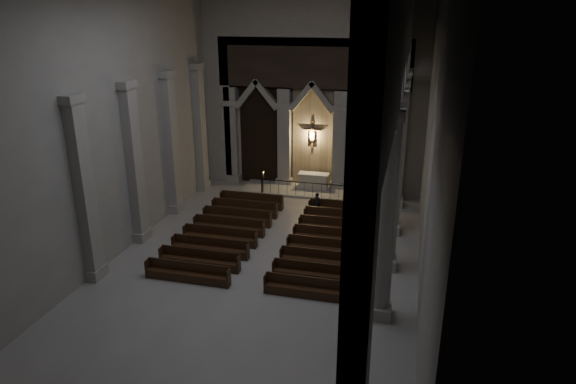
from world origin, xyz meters
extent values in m
plane|color=#9B9893|center=(0.00, 0.00, 0.00)|extent=(24.00, 24.00, 0.00)
cube|color=#98958E|center=(0.00, 12.00, 6.00)|extent=(14.00, 0.10, 12.00)
cube|color=#98958E|center=(0.00, -12.00, 6.00)|extent=(14.00, 0.10, 12.00)
cube|color=#98958E|center=(-7.00, 0.00, 6.00)|extent=(0.10, 24.00, 12.00)
cube|color=#98958E|center=(7.00, 0.00, 6.00)|extent=(0.10, 24.00, 12.00)
cube|color=#A29F97|center=(-5.40, 11.50, 3.20)|extent=(0.80, 0.50, 6.40)
cube|color=#A29F97|center=(-5.40, 11.50, 0.25)|extent=(1.05, 0.70, 0.50)
cube|color=#A29F97|center=(-5.40, 11.50, 5.35)|extent=(1.00, 0.65, 0.35)
cube|color=#A29F97|center=(-1.80, 11.50, 3.20)|extent=(0.80, 0.50, 6.40)
cube|color=#A29F97|center=(-1.80, 11.50, 0.25)|extent=(1.05, 0.70, 0.50)
cube|color=#A29F97|center=(-1.80, 11.50, 5.35)|extent=(1.00, 0.65, 0.35)
cube|color=#A29F97|center=(1.80, 11.50, 3.20)|extent=(0.80, 0.50, 6.40)
cube|color=#A29F97|center=(1.80, 11.50, 0.25)|extent=(1.05, 0.70, 0.50)
cube|color=#A29F97|center=(1.80, 11.50, 5.35)|extent=(1.00, 0.65, 0.35)
cube|color=#A29F97|center=(5.40, 11.50, 3.20)|extent=(0.80, 0.50, 6.40)
cube|color=#A29F97|center=(5.40, 11.50, 0.25)|extent=(1.05, 0.70, 0.50)
cube|color=#A29F97|center=(5.40, 11.50, 5.35)|extent=(1.00, 0.65, 0.35)
cube|color=black|center=(-3.60, 11.85, 3.50)|extent=(2.60, 0.15, 7.00)
cube|color=tan|center=(0.00, 11.85, 3.50)|extent=(2.60, 0.15, 7.00)
cube|color=black|center=(3.60, 11.85, 3.50)|extent=(2.60, 0.15, 7.00)
cube|color=black|center=(0.00, 11.50, 8.00)|extent=(12.00, 0.50, 3.00)
cube|color=#A29F97|center=(-6.20, 11.50, 4.50)|extent=(1.60, 0.50, 9.00)
cube|color=#A29F97|center=(6.20, 11.50, 4.50)|extent=(1.60, 0.50, 9.00)
cube|color=#A29F97|center=(0.00, 11.50, 10.50)|extent=(14.00, 0.50, 3.00)
plane|color=#FFE772|center=(0.00, 11.82, 3.50)|extent=(1.50, 0.00, 1.50)
cube|color=#56371D|center=(0.00, 11.73, 3.50)|extent=(0.13, 0.08, 1.80)
cube|color=#56371D|center=(0.00, 11.73, 3.85)|extent=(1.10, 0.08, 0.13)
cube|color=tan|center=(0.00, 11.67, 3.45)|extent=(0.26, 0.10, 0.60)
sphere|color=tan|center=(0.00, 11.67, 3.85)|extent=(0.17, 0.17, 0.17)
cylinder|color=tan|center=(-0.26, 11.67, 3.82)|extent=(0.45, 0.08, 0.08)
cylinder|color=tan|center=(0.26, 11.67, 3.82)|extent=(0.45, 0.08, 0.08)
cube|color=#A29F97|center=(5.50, 9.50, 0.25)|extent=(1.00, 1.00, 0.50)
cylinder|color=#A29F97|center=(5.50, 9.50, 4.00)|extent=(0.70, 0.70, 7.50)
cube|color=#A29F97|center=(5.50, 9.50, 7.85)|extent=(0.95, 0.95, 0.35)
cube|color=#A29F97|center=(5.50, 5.50, 0.25)|extent=(1.00, 1.00, 0.50)
cylinder|color=#A29F97|center=(5.50, 5.50, 4.00)|extent=(0.70, 0.70, 7.50)
cube|color=#A29F97|center=(5.50, 5.50, 7.85)|extent=(0.95, 0.95, 0.35)
cube|color=#A29F97|center=(5.50, 1.50, 0.25)|extent=(1.00, 1.00, 0.50)
cylinder|color=#A29F97|center=(5.50, 1.50, 4.00)|extent=(0.70, 0.70, 7.50)
cube|color=#A29F97|center=(5.50, 1.50, 7.85)|extent=(0.95, 0.95, 0.35)
cube|color=#A29F97|center=(5.50, -2.50, 0.25)|extent=(1.00, 1.00, 0.50)
cylinder|color=#A29F97|center=(5.50, -2.50, 4.00)|extent=(0.70, 0.70, 7.50)
cube|color=#A29F97|center=(5.50, -2.50, 7.85)|extent=(0.95, 0.95, 0.35)
cube|color=#A29F97|center=(5.50, 0.00, 10.60)|extent=(0.55, 24.00, 2.80)
cube|color=#A29F97|center=(5.50, 11.40, 4.60)|extent=(0.55, 1.20, 9.20)
cube|color=#A29F97|center=(5.50, -11.40, 4.60)|extent=(0.55, 1.20, 9.20)
cube|color=#A29F97|center=(-6.75, 9.50, 0.25)|extent=(0.60, 1.00, 0.50)
cube|color=#A29F97|center=(-6.75, 9.50, 4.00)|extent=(0.50, 0.80, 7.50)
cube|color=#A29F97|center=(-6.75, 9.50, 7.85)|extent=(0.60, 1.00, 0.35)
cube|color=#A29F97|center=(-6.75, 5.50, 0.25)|extent=(0.60, 1.00, 0.50)
cube|color=#A29F97|center=(-6.75, 5.50, 4.00)|extent=(0.50, 0.80, 7.50)
cube|color=#A29F97|center=(-6.75, 5.50, 7.85)|extent=(0.60, 1.00, 0.35)
cube|color=#A29F97|center=(-6.75, 1.50, 0.25)|extent=(0.60, 1.00, 0.50)
cube|color=#A29F97|center=(-6.75, 1.50, 4.00)|extent=(0.50, 0.80, 7.50)
cube|color=#A29F97|center=(-6.75, 1.50, 7.85)|extent=(0.60, 1.00, 0.35)
cube|color=#A29F97|center=(-6.75, -2.50, 0.25)|extent=(0.60, 1.00, 0.50)
cube|color=#A29F97|center=(-6.75, -2.50, 4.00)|extent=(0.50, 0.80, 7.50)
cube|color=#A29F97|center=(-6.75, -2.50, 7.85)|extent=(0.60, 1.00, 0.35)
cube|color=#A29F97|center=(0.00, 10.60, 0.07)|extent=(8.50, 2.60, 0.15)
cube|color=beige|center=(0.27, 11.00, 0.63)|extent=(1.81, 0.70, 0.95)
cube|color=silver|center=(0.27, 11.00, 1.12)|extent=(1.96, 0.78, 0.04)
cube|color=black|center=(0.00, 9.40, 1.03)|extent=(5.43, 0.05, 0.05)
cube|color=black|center=(-2.72, 9.40, 0.54)|extent=(0.09, 0.09, 1.09)
cube|color=black|center=(2.72, 9.40, 0.54)|extent=(0.09, 0.09, 1.09)
cylinder|color=black|center=(-2.17, 9.40, 0.51)|extent=(0.02, 0.02, 1.00)
cylinder|color=black|center=(-1.63, 9.40, 0.51)|extent=(0.02, 0.02, 1.00)
cylinder|color=black|center=(-1.09, 9.40, 0.51)|extent=(0.02, 0.02, 1.00)
cylinder|color=black|center=(-0.54, 9.40, 0.51)|extent=(0.02, 0.02, 1.00)
cylinder|color=black|center=(0.00, 9.40, 0.51)|extent=(0.02, 0.02, 1.00)
cylinder|color=black|center=(0.54, 9.40, 0.51)|extent=(0.02, 0.02, 1.00)
cylinder|color=black|center=(1.09, 9.40, 0.51)|extent=(0.02, 0.02, 1.00)
cylinder|color=black|center=(1.63, 9.40, 0.51)|extent=(0.02, 0.02, 1.00)
cylinder|color=black|center=(2.17, 9.40, 0.51)|extent=(0.02, 0.02, 1.00)
cylinder|color=#94612D|center=(-2.67, 9.56, 0.03)|extent=(0.25, 0.25, 0.05)
cylinder|color=#94612D|center=(-2.67, 9.56, 0.62)|extent=(0.04, 0.04, 1.19)
cylinder|color=#94612D|center=(-2.67, 9.56, 1.21)|extent=(0.12, 0.12, 0.02)
cylinder|color=beige|center=(-2.67, 9.56, 1.32)|extent=(0.05, 0.05, 0.21)
sphere|color=#FFD259|center=(-2.67, 9.56, 1.44)|extent=(0.05, 0.05, 0.05)
cylinder|color=#94612D|center=(2.49, 9.14, 0.03)|extent=(0.25, 0.25, 0.05)
cylinder|color=#94612D|center=(2.49, 9.14, 0.61)|extent=(0.04, 0.04, 1.18)
cylinder|color=#94612D|center=(2.49, 9.14, 1.20)|extent=(0.12, 0.12, 0.02)
cylinder|color=beige|center=(2.49, 9.14, 1.31)|extent=(0.05, 0.05, 0.20)
sphere|color=#FFD259|center=(2.49, 9.14, 1.43)|extent=(0.05, 0.05, 0.05)
cube|color=black|center=(-2.70, 7.15, 0.20)|extent=(3.79, 0.36, 0.41)
cube|color=black|center=(-2.70, 7.32, 0.63)|extent=(3.79, 0.06, 0.45)
cube|color=black|center=(-4.59, 7.15, 0.41)|extent=(0.05, 0.41, 0.81)
cube|color=black|center=(-0.81, 7.15, 0.41)|extent=(0.05, 0.41, 0.81)
cube|color=black|center=(2.70, 7.15, 0.20)|extent=(3.79, 0.36, 0.41)
cube|color=black|center=(2.70, 7.32, 0.63)|extent=(3.79, 0.06, 0.45)
cube|color=black|center=(0.81, 7.15, 0.41)|extent=(0.05, 0.41, 0.81)
cube|color=black|center=(4.59, 7.15, 0.41)|extent=(0.05, 0.41, 0.81)
cube|color=black|center=(-2.70, 5.86, 0.20)|extent=(3.79, 0.36, 0.41)
cube|color=black|center=(-2.70, 6.03, 0.63)|extent=(3.79, 0.06, 0.45)
cube|color=black|center=(-4.59, 5.86, 0.41)|extent=(0.05, 0.41, 0.81)
cube|color=black|center=(-0.81, 5.86, 0.41)|extent=(0.05, 0.41, 0.81)
cube|color=black|center=(2.70, 5.86, 0.20)|extent=(3.79, 0.36, 0.41)
cube|color=black|center=(2.70, 6.03, 0.63)|extent=(3.79, 0.06, 0.45)
cube|color=black|center=(0.81, 5.86, 0.41)|extent=(0.05, 0.41, 0.81)
cube|color=black|center=(4.59, 5.86, 0.41)|extent=(0.05, 0.41, 0.81)
cube|color=black|center=(-2.70, 4.57, 0.20)|extent=(3.79, 0.36, 0.41)
cube|color=black|center=(-2.70, 4.74, 0.63)|extent=(3.79, 0.06, 0.45)
cube|color=black|center=(-4.59, 4.57, 0.41)|extent=(0.05, 0.41, 0.81)
cube|color=black|center=(-0.81, 4.57, 0.41)|extent=(0.05, 0.41, 0.81)
cube|color=black|center=(2.70, 4.57, 0.20)|extent=(3.79, 0.36, 0.41)
cube|color=black|center=(2.70, 4.74, 0.63)|extent=(3.79, 0.06, 0.45)
cube|color=black|center=(0.81, 4.57, 0.41)|extent=(0.05, 0.41, 0.81)
cube|color=black|center=(4.59, 4.57, 0.41)|extent=(0.05, 0.41, 0.81)
cube|color=black|center=(-2.70, 3.28, 0.20)|extent=(3.79, 0.36, 0.41)
cube|color=black|center=(-2.70, 3.45, 0.63)|extent=(3.79, 0.06, 0.45)
cube|color=black|center=(-4.59, 3.28, 0.41)|extent=(0.05, 0.41, 0.81)
cube|color=black|center=(-0.81, 3.28, 0.41)|extent=(0.05, 0.41, 0.81)
cube|color=black|center=(2.70, 3.28, 0.20)|extent=(3.79, 0.36, 0.41)
cube|color=black|center=(2.70, 3.45, 0.63)|extent=(3.79, 0.06, 0.45)
cube|color=black|center=(0.81, 3.28, 0.41)|extent=(0.05, 0.41, 0.81)
cube|color=black|center=(4.59, 3.28, 0.41)|extent=(0.05, 0.41, 0.81)
cube|color=black|center=(-2.70, 1.99, 0.20)|extent=(3.79, 0.36, 0.41)
cube|color=black|center=(-2.70, 2.17, 0.63)|extent=(3.79, 0.06, 0.45)
cube|color=black|center=(-4.59, 1.99, 0.41)|extent=(0.05, 0.41, 0.81)
cube|color=black|center=(-0.81, 1.99, 0.41)|extent=(0.05, 0.41, 0.81)
cube|color=black|center=(2.70, 1.99, 0.20)|extent=(3.79, 0.36, 0.41)
cube|color=black|center=(2.70, 2.17, 0.63)|extent=(3.79, 0.06, 0.45)
cube|color=black|center=(0.81, 1.99, 0.41)|extent=(0.05, 0.41, 0.81)
cube|color=black|center=(4.59, 1.99, 0.41)|extent=(0.05, 0.41, 0.81)
cube|color=black|center=(-2.70, 0.71, 0.20)|extent=(3.79, 0.36, 0.41)
cube|color=black|center=(-2.70, 0.88, 0.63)|extent=(3.79, 0.06, 0.45)
cube|color=black|center=(-4.59, 0.71, 0.41)|extent=(0.05, 0.41, 0.81)
cube|color=black|center=(-0.81, 0.71, 0.41)|extent=(0.05, 0.41, 0.81)
cube|color=black|center=(2.70, 0.71, 0.20)|extent=(3.79, 0.36, 0.41)
cube|color=black|center=(2.70, 0.88, 0.63)|extent=(3.79, 0.06, 0.45)
cube|color=black|center=(0.81, 0.71, 0.41)|extent=(0.05, 0.41, 0.81)
cube|color=black|center=(4.59, 0.71, 0.41)|extent=(0.05, 0.41, 0.81)
cube|color=black|center=(-2.70, -0.58, 0.20)|extent=(3.79, 0.36, 0.41)
cube|color=black|center=(-2.70, -0.41, 0.63)|extent=(3.79, 0.06, 0.45)
cube|color=black|center=(-4.59, -0.58, 0.41)|extent=(0.05, 0.41, 0.81)
cube|color=black|center=(-0.81, -0.58, 0.41)|extent=(0.05, 0.41, 0.81)
cube|color=black|center=(2.70, -0.58, 0.20)|extent=(3.79, 0.36, 0.41)
cube|color=black|center=(2.70, -0.41, 0.63)|extent=(3.79, 0.06, 0.45)
cube|color=black|center=(0.81, -0.58, 0.41)|extent=(0.05, 0.41, 0.81)
cube|color=black|center=(4.59, -0.58, 0.41)|extent=(0.05, 0.41, 0.81)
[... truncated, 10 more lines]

